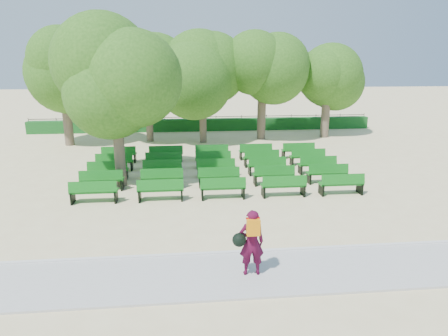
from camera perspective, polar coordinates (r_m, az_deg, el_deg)
name	(u,v)px	position (r m, az deg, el deg)	size (l,w,h in m)	color
ground	(221,186)	(17.35, -0.50, -2.64)	(120.00, 120.00, 0.00)	beige
paving	(248,274)	(10.60, 3.39, -14.88)	(30.00, 2.20, 0.06)	#B4B3AF
curb	(241,252)	(11.58, 2.47, -11.95)	(30.00, 0.12, 0.10)	silver
hedge	(203,125)	(30.86, -2.95, 6.19)	(26.00, 0.70, 0.90)	#16571E
fence	(203,130)	(31.33, -2.98, 5.49)	(26.00, 0.10, 1.02)	black
tree_line	(207,141)	(27.01, -2.49, 3.90)	(21.80, 6.80, 7.04)	#33661B
bench_array	(216,174)	(18.83, -1.21, -0.89)	(1.81, 0.66, 1.13)	#126817
tree_among	(115,85)	(17.27, -15.35, 11.35)	(4.54, 4.54, 6.38)	brown
person	(251,242)	(10.13, 3.83, -10.46)	(0.81, 0.49, 1.73)	#410923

